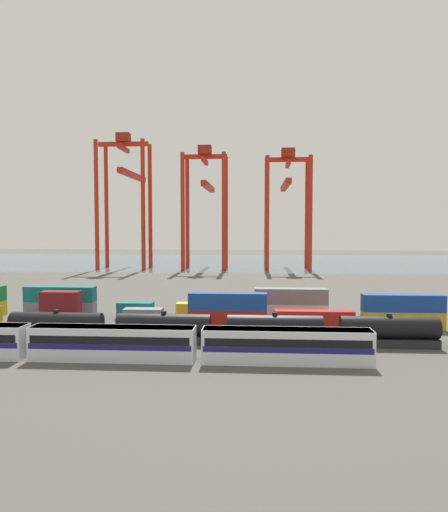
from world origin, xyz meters
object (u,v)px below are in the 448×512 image
object	(u,v)px
shipping_container_8	(402,320)
passenger_train	(113,342)
freight_tank_row	(275,329)
shipping_container_16	(291,312)
shipping_container_7	(314,319)
gantry_crane_east	(287,196)
gantry_crane_west	(126,188)
gantry_crane_central	(206,196)

from	to	relation	value
shipping_container_8	passenger_train	bearing A→B (deg)	-152.72
passenger_train	freight_tank_row	distance (m)	20.80
freight_tank_row	shipping_container_16	size ratio (longest dim) A/B	5.86
passenger_train	freight_tank_row	size ratio (longest dim) A/B	0.83
shipping_container_16	shipping_container_7	bearing A→B (deg)	-62.89
shipping_container_8	gantry_crane_east	distance (m)	108.71
passenger_train	shipping_container_8	distance (m)	43.54
freight_tank_row	shipping_container_16	world-z (taller)	freight_tank_row
passenger_train	shipping_container_16	world-z (taller)	passenger_train
gantry_crane_east	shipping_container_8	bearing A→B (deg)	-84.09
passenger_train	gantry_crane_east	size ratio (longest dim) A/B	1.35
freight_tank_row	gantry_crane_west	distance (m)	129.85
freight_tank_row	shipping_container_7	bearing A→B (deg)	60.52
gantry_crane_east	gantry_crane_west	bearing A→B (deg)	-179.41
passenger_train	shipping_container_7	distance (m)	32.31
freight_tank_row	shipping_container_8	bearing A→B (deg)	29.99
gantry_crane_central	gantry_crane_east	size ratio (longest dim) A/B	1.03
shipping_container_8	shipping_container_16	xyz separation A→B (m)	(-16.40, 6.07, 0.00)
shipping_container_7	gantry_crane_east	size ratio (longest dim) A/B	0.28
passenger_train	shipping_container_16	xyz separation A→B (m)	(22.29, 26.02, -0.84)
shipping_container_16	passenger_train	bearing A→B (deg)	-130.58
passenger_train	gantry_crane_east	xyz separation A→B (m)	(27.81, 125.07, 24.66)
shipping_container_8	gantry_crane_central	size ratio (longest dim) A/B	0.27
passenger_train	gantry_crane_central	bearing A→B (deg)	91.06
shipping_container_7	gantry_crane_central	bearing A→B (deg)	104.84
shipping_container_16	gantry_crane_east	xyz separation A→B (m)	(5.52, 99.04, 25.51)
passenger_train	gantry_crane_west	distance (m)	131.62
gantry_crane_east	gantry_crane_central	bearing A→B (deg)	-178.84
shipping_container_16	gantry_crane_west	bearing A→B (deg)	119.06
shipping_container_7	gantry_crane_east	distance (m)	108.19
shipping_container_8	gantry_crane_west	xyz separation A→B (m)	(-71.10, 104.49, 28.89)
shipping_container_7	shipping_container_16	bearing A→B (deg)	117.11
gantry_crane_central	gantry_crane_east	xyz separation A→B (m)	(30.11, 0.61, -0.30)
gantry_crane_west	gantry_crane_central	world-z (taller)	gantry_crane_west
shipping_container_8	shipping_container_16	distance (m)	17.49
shipping_container_7	gantry_crane_east	bearing A→B (deg)	88.68
freight_tank_row	gantry_crane_central	xyz separation A→B (m)	(-21.26, 115.89, 25.11)
passenger_train	gantry_crane_east	world-z (taller)	gantry_crane_east
gantry_crane_east	shipping_container_7	bearing A→B (deg)	-91.32
shipping_container_8	gantry_crane_east	xyz separation A→B (m)	(-10.88, 105.11, 25.51)
shipping_container_7	gantry_crane_central	distance (m)	111.14
shipping_container_16	gantry_crane_east	distance (m)	102.42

